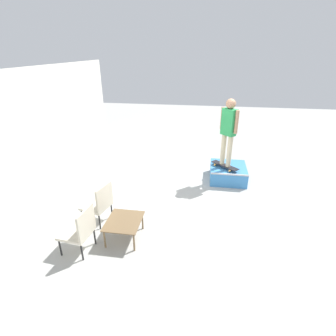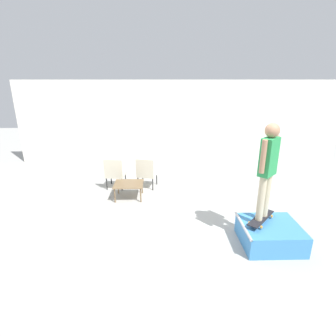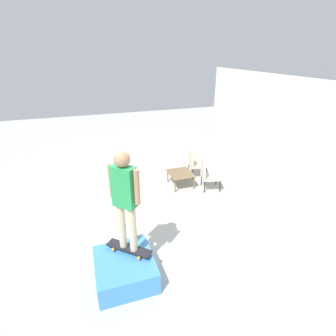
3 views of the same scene
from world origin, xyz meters
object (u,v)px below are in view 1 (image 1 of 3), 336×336
object	(u,v)px
person_skater	(229,127)
patio_chair_left	(80,229)
skateboard_on_ramp	(225,166)
coffee_table	(124,223)
skate_ramp_box	(228,173)
patio_chair_right	(100,203)

from	to	relation	value
person_skater	patio_chair_left	bearing A→B (deg)	95.59
patio_chair_left	skateboard_on_ramp	bearing A→B (deg)	146.70
coffee_table	skate_ramp_box	bearing A→B (deg)	-36.33
patio_chair_right	patio_chair_left	bearing A→B (deg)	14.14
skateboard_on_ramp	coffee_table	xyz separation A→B (m)	(-2.77, 2.03, -0.13)
skate_ramp_box	coffee_table	size ratio (longest dim) A/B	1.44
patio_chair_left	patio_chair_right	size ratio (longest dim) A/B	1.00
person_skater	patio_chair_right	world-z (taller)	person_skater
coffee_table	skateboard_on_ramp	bearing A→B (deg)	-36.27
person_skater	skate_ramp_box	bearing A→B (deg)	-82.11
skateboard_on_ramp	person_skater	world-z (taller)	person_skater
skate_ramp_box	skateboard_on_ramp	world-z (taller)	skateboard_on_ramp
person_skater	patio_chair_right	xyz separation A→B (m)	(-2.33, 2.69, -1.09)
coffee_table	patio_chair_right	distance (m)	0.80
patio_chair_left	patio_chair_right	distance (m)	0.90
skateboard_on_ramp	patio_chair_left	bearing A→B (deg)	92.30
skate_ramp_box	skateboard_on_ramp	xyz separation A→B (m)	(-0.16, 0.12, 0.29)
skate_ramp_box	person_skater	size ratio (longest dim) A/B	0.61
person_skater	patio_chair_right	distance (m)	3.72
skate_ramp_box	skateboard_on_ramp	distance (m)	0.35
skateboard_on_ramp	patio_chair_left	distance (m)	4.20
coffee_table	patio_chair_left	size ratio (longest dim) A/B	0.84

